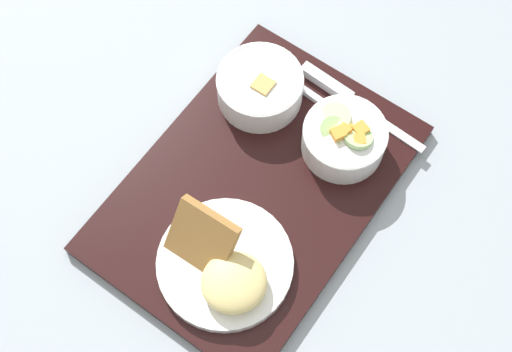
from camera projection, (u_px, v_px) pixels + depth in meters
The scene contains 7 objects.
ground_plane at pixel (256, 190), 0.96m from camera, with size 4.00×4.00×0.00m, color #99A3AD.
serving_tray at pixel (256, 188), 0.95m from camera, with size 0.44×0.32×0.02m.
bowl_salad at pixel (344, 138), 0.94m from camera, with size 0.11×0.11×0.06m.
bowl_soup at pixel (260, 86), 0.97m from camera, with size 0.12×0.12×0.05m.
plate_main at pixel (225, 266), 0.88m from camera, with size 0.17×0.17×0.08m.
knife at pixel (336, 90), 0.99m from camera, with size 0.03×0.21×0.02m.
spoon at pixel (335, 111), 0.98m from camera, with size 0.04×0.15×0.01m.
Camera 1 is at (0.32, 0.20, 0.88)m, focal length 50.00 mm.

